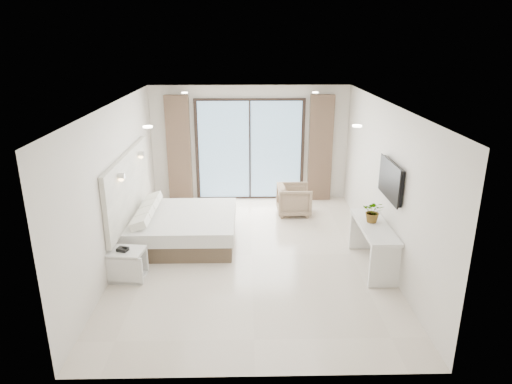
% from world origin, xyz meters
% --- Properties ---
extents(ground, '(6.20, 6.20, 0.00)m').
position_xyz_m(ground, '(0.00, 0.00, 0.00)').
color(ground, beige).
rests_on(ground, ground).
extents(room_shell, '(4.62, 6.22, 2.72)m').
position_xyz_m(room_shell, '(-0.20, 0.80, 1.58)').
color(room_shell, silver).
rests_on(room_shell, ground).
extents(bed, '(1.98, 1.88, 0.69)m').
position_xyz_m(bed, '(-1.32, 0.60, 0.29)').
color(bed, brown).
rests_on(bed, ground).
extents(nightstand, '(0.59, 0.51, 0.50)m').
position_xyz_m(nightstand, '(-2.02, -0.79, 0.25)').
color(nightstand, silver).
rests_on(nightstand, ground).
extents(phone, '(0.20, 0.18, 0.06)m').
position_xyz_m(phone, '(-2.06, -0.81, 0.53)').
color(phone, black).
rests_on(phone, nightstand).
extents(console_desk, '(0.48, 1.54, 0.77)m').
position_xyz_m(console_desk, '(2.04, -0.46, 0.56)').
color(console_desk, silver).
rests_on(console_desk, ground).
extents(plant, '(0.47, 0.49, 0.30)m').
position_xyz_m(plant, '(2.04, -0.34, 0.92)').
color(plant, '#33662D').
rests_on(plant, console_desk).
extents(armchair, '(0.67, 0.72, 0.73)m').
position_xyz_m(armchair, '(0.96, 2.01, 0.36)').
color(armchair, '#977662').
rests_on(armchair, ground).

